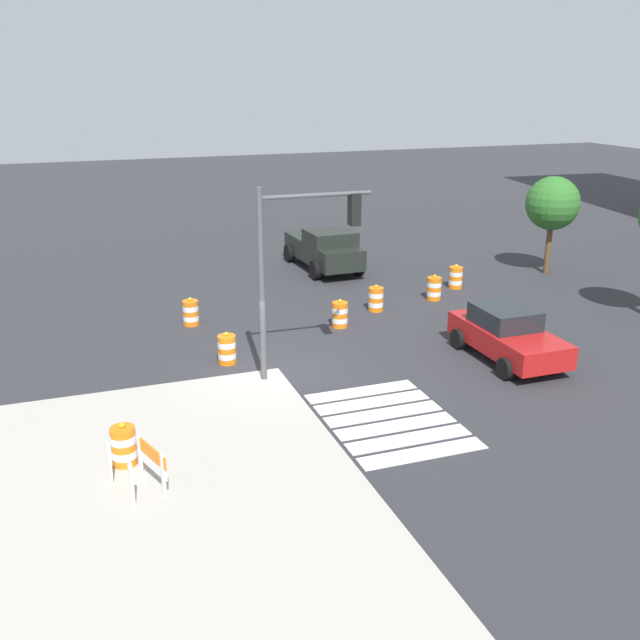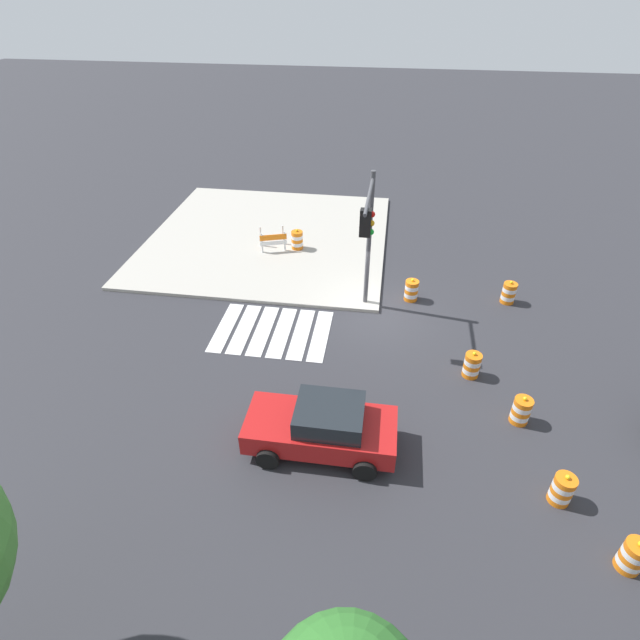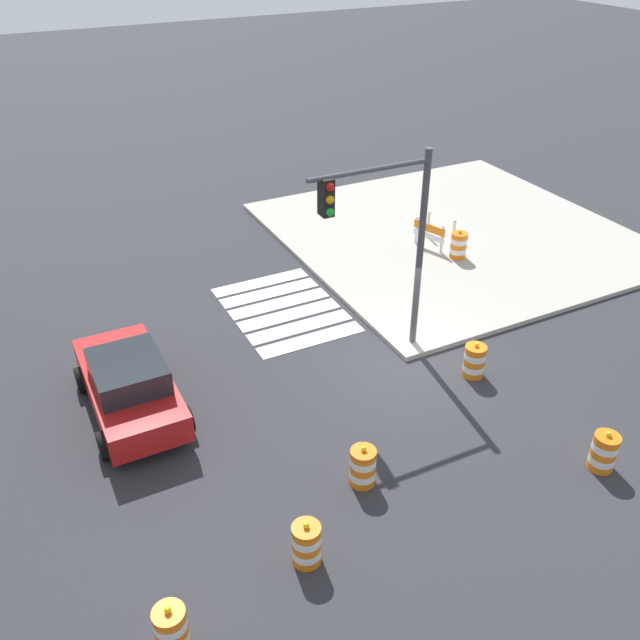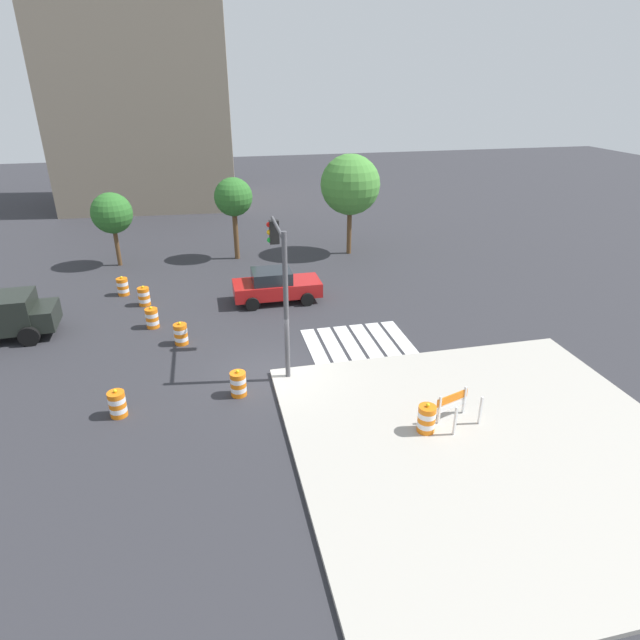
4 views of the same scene
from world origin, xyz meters
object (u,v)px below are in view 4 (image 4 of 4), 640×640
(traffic_barrel_crosswalk_end, at_px, (152,318))
(traffic_barrel_on_sidewalk, at_px, (426,419))
(traffic_barrel_median_far, at_px, (144,296))
(street_tree_streetside_far, at_px, (112,213))
(traffic_barrel_far_curb, at_px, (181,334))
(street_tree_streetside_mid, at_px, (350,185))
(traffic_barrel_lane_center, at_px, (238,384))
(traffic_barrel_median_near, at_px, (117,404))
(street_tree_streetside_near, at_px, (233,198))
(traffic_barrel_near_corner, at_px, (123,287))
(construction_barricade, at_px, (455,405))
(sports_car, at_px, (276,286))
(traffic_light_pole, at_px, (280,270))

(traffic_barrel_crosswalk_end, distance_m, traffic_barrel_on_sidewalk, 13.39)
(traffic_barrel_median_far, xyz_separation_m, street_tree_streetside_far, (-1.88, 6.65, 2.67))
(traffic_barrel_far_curb, height_order, street_tree_streetside_mid, street_tree_streetside_mid)
(traffic_barrel_lane_center, bearing_deg, traffic_barrel_far_curb, 114.10)
(traffic_barrel_median_near, xyz_separation_m, street_tree_streetside_far, (-1.71, 16.24, 2.67))
(street_tree_streetside_near, height_order, street_tree_streetside_far, street_tree_streetside_near)
(traffic_barrel_near_corner, xyz_separation_m, street_tree_streetside_near, (6.23, 4.78, 3.29))
(traffic_barrel_crosswalk_end, distance_m, street_tree_streetside_mid, 14.93)
(traffic_barrel_on_sidewalk, distance_m, street_tree_streetside_near, 19.95)
(traffic_barrel_median_far, bearing_deg, construction_barricade, -49.98)
(traffic_barrel_crosswalk_end, height_order, traffic_barrel_on_sidewalk, traffic_barrel_on_sidewalk)
(traffic_barrel_on_sidewalk, bearing_deg, sports_car, 103.92)
(construction_barricade, bearing_deg, street_tree_streetside_mid, 85.02)
(traffic_barrel_far_curb, distance_m, street_tree_streetside_mid, 15.25)
(traffic_barrel_lane_center, xyz_separation_m, street_tree_streetside_mid, (8.26, 15.10, 3.85))
(traffic_barrel_lane_center, height_order, street_tree_streetside_mid, street_tree_streetside_mid)
(traffic_barrel_near_corner, relative_size, traffic_barrel_crosswalk_end, 1.00)
(construction_barricade, relative_size, street_tree_streetside_mid, 0.23)
(street_tree_streetside_mid, relative_size, street_tree_streetside_far, 1.42)
(street_tree_streetside_near, height_order, street_tree_streetside_mid, street_tree_streetside_mid)
(traffic_light_pole, xyz_separation_m, street_tree_streetside_far, (-7.60, 14.06, -0.79))
(traffic_barrel_near_corner, height_order, construction_barricade, construction_barricade)
(traffic_barrel_on_sidewalk, relative_size, construction_barricade, 0.72)
(sports_car, distance_m, street_tree_streetside_near, 7.98)
(traffic_barrel_lane_center, bearing_deg, street_tree_streetside_far, 109.82)
(sports_car, bearing_deg, construction_barricade, -70.61)
(traffic_barrel_median_near, relative_size, street_tree_streetside_near, 0.21)
(street_tree_streetside_near, bearing_deg, sports_car, -79.64)
(construction_barricade, distance_m, traffic_light_pole, 7.66)
(traffic_barrel_crosswalk_end, height_order, street_tree_streetside_mid, street_tree_streetside_mid)
(construction_barricade, relative_size, street_tree_streetside_near, 0.29)
(traffic_barrel_median_near, height_order, construction_barricade, construction_barricade)
(traffic_barrel_lane_center, distance_m, street_tree_streetside_far, 17.06)
(traffic_barrel_median_far, height_order, traffic_light_pole, traffic_light_pole)
(traffic_barrel_on_sidewalk, bearing_deg, traffic_barrel_median_far, 126.14)
(traffic_barrel_median_near, xyz_separation_m, traffic_light_pole, (5.89, 2.18, 3.46))
(traffic_barrel_median_near, xyz_separation_m, construction_barricade, (10.66, -2.90, 0.27))
(traffic_light_pole, bearing_deg, sports_car, 83.95)
(traffic_light_pole, distance_m, street_tree_streetside_far, 16.01)
(sports_car, relative_size, construction_barricade, 3.03)
(street_tree_streetside_near, bearing_deg, traffic_barrel_lane_center, -94.54)
(street_tree_streetside_mid, bearing_deg, traffic_barrel_median_far, -153.99)
(traffic_barrel_crosswalk_end, height_order, traffic_barrel_median_near, same)
(traffic_light_pole, distance_m, street_tree_streetside_near, 13.84)
(traffic_barrel_median_near, height_order, traffic_barrel_on_sidewalk, traffic_barrel_on_sidewalk)
(traffic_barrel_far_curb, distance_m, street_tree_streetside_near, 12.03)
(traffic_barrel_near_corner, relative_size, traffic_barrel_median_near, 1.00)
(traffic_barrel_near_corner, height_order, street_tree_streetside_far, street_tree_streetside_far)
(traffic_barrel_median_near, height_order, traffic_light_pole, traffic_light_pole)
(traffic_barrel_crosswalk_end, relative_size, traffic_barrel_median_far, 1.00)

